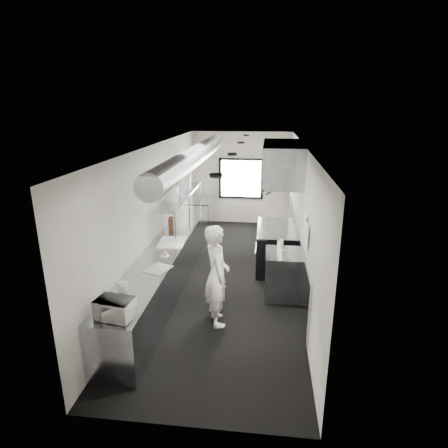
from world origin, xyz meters
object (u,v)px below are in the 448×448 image
(exhaust_hood, at_px, (282,163))
(deli_tub_b, at_px, (124,288))
(small_plate, at_px, (165,256))
(microwave, at_px, (115,309))
(plate_stack_b, at_px, (180,189))
(cutting_board, at_px, (172,242))
(plate_stack_d, at_px, (186,182))
(plate_stack_c, at_px, (180,186))
(squeeze_bottle_d, at_px, (279,245))
(squeeze_bottle_e, at_px, (282,243))
(squeeze_bottle_b, at_px, (280,251))
(squeeze_bottle_a, at_px, (282,255))
(squeeze_bottle_c, at_px, (280,248))
(pass_shelf, at_px, (181,196))
(line_cook, at_px, (217,275))
(knife_block, at_px, (171,223))
(range, at_px, (275,247))
(far_work_table, at_px, (200,214))
(plate_stack_a, at_px, (172,194))
(prep_counter, at_px, (168,265))
(deli_tub_a, at_px, (123,285))
(bottle_station, at_px, (282,275))

(exhaust_hood, height_order, deli_tub_b, exhaust_hood)
(small_plate, bearing_deg, microwave, -92.30)
(exhaust_hood, height_order, microwave, exhaust_hood)
(plate_stack_b, bearing_deg, cutting_board, -85.54)
(cutting_board, bearing_deg, plate_stack_d, 92.92)
(plate_stack_c, height_order, squeeze_bottle_d, plate_stack_c)
(squeeze_bottle_e, bearing_deg, squeeze_bottle_b, -96.93)
(small_plate, distance_m, squeeze_bottle_a, 2.14)
(squeeze_bottle_c, relative_size, squeeze_bottle_d, 0.96)
(small_plate, height_order, squeeze_bottle_d, squeeze_bottle_d)
(microwave, xyz_separation_m, plate_stack_b, (-0.06, 4.08, 0.70))
(exhaust_hood, relative_size, squeeze_bottle_e, 12.32)
(pass_shelf, bearing_deg, line_cook, -66.16)
(line_cook, height_order, knife_block, line_cook)
(deli_tub_b, relative_size, squeeze_bottle_e, 0.73)
(range, height_order, deli_tub_b, deli_tub_b)
(far_work_table, height_order, squeeze_bottle_e, squeeze_bottle_e)
(plate_stack_a, bearing_deg, squeeze_bottle_e, -18.76)
(plate_stack_b, relative_size, squeeze_bottle_b, 2.11)
(cutting_board, height_order, squeeze_bottle_a, squeeze_bottle_a)
(plate_stack_b, bearing_deg, deli_tub_b, -91.87)
(knife_block, distance_m, squeeze_bottle_e, 2.58)
(microwave, distance_m, squeeze_bottle_b, 3.25)
(microwave, bearing_deg, squeeze_bottle_b, 57.12)
(range, xyz_separation_m, small_plate, (-2.06, -1.81, 0.44))
(squeeze_bottle_b, xyz_separation_m, squeeze_bottle_d, (-0.01, 0.32, 0.01))
(far_work_table, xyz_separation_m, line_cook, (1.18, -4.96, 0.42))
(range, distance_m, cutting_board, 2.43)
(squeeze_bottle_b, bearing_deg, squeeze_bottle_e, 83.07)
(microwave, distance_m, squeeze_bottle_a, 3.13)
(range, bearing_deg, squeeze_bottle_c, -88.12)
(far_work_table, bearing_deg, squeeze_bottle_b, -61.10)
(plate_stack_b, bearing_deg, squeeze_bottle_a, -39.33)
(deli_tub_b, bearing_deg, small_plate, 79.50)
(prep_counter, bearing_deg, far_work_table, 90.00)
(squeeze_bottle_b, distance_m, squeeze_bottle_d, 0.32)
(cutting_board, height_order, plate_stack_d, plate_stack_d)
(squeeze_bottle_a, bearing_deg, plate_stack_c, 138.12)
(plate_stack_a, relative_size, squeeze_bottle_a, 1.57)
(plate_stack_b, bearing_deg, far_work_table, 89.48)
(squeeze_bottle_e, bearing_deg, deli_tub_b, -139.50)
(pass_shelf, xyz_separation_m, plate_stack_b, (0.02, -0.15, 0.20))
(pass_shelf, xyz_separation_m, plate_stack_c, (-0.03, 0.07, 0.21))
(small_plate, bearing_deg, plate_stack_c, 95.18)
(knife_block, relative_size, plate_stack_b, 0.77)
(plate_stack_c, relative_size, squeeze_bottle_a, 1.76)
(deli_tub_a, bearing_deg, plate_stack_d, 87.95)
(prep_counter, bearing_deg, bottle_station, -4.97)
(squeeze_bottle_a, xyz_separation_m, squeeze_bottle_c, (-0.03, 0.34, -0.02))
(deli_tub_a, xyz_separation_m, squeeze_bottle_b, (2.39, 1.60, 0.02))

